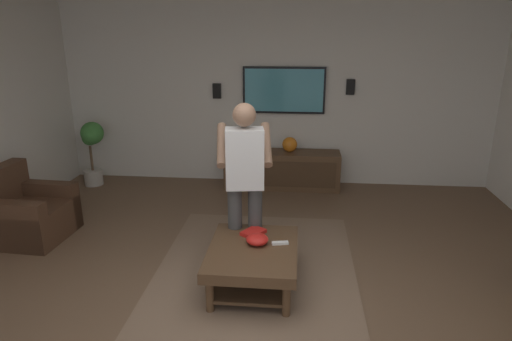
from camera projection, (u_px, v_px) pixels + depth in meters
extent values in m
plane|color=brown|center=(249.00, 321.00, 3.66)|extent=(8.57, 8.57, 0.00)
cube|color=silver|center=(276.00, 87.00, 6.66)|extent=(0.10, 6.59, 2.90)
cube|color=#7A604C|center=(255.00, 275.00, 4.35)|extent=(2.79, 1.94, 0.01)
cube|color=#472D1E|center=(31.00, 221.00, 5.08)|extent=(0.84, 0.84, 0.40)
cube|color=#472D1E|center=(11.00, 226.00, 4.76)|extent=(0.21, 0.81, 0.56)
cube|color=#472D1E|center=(47.00, 204.00, 5.36)|extent=(0.21, 0.81, 0.56)
cube|color=#513823|center=(253.00, 253.00, 4.05)|extent=(1.00, 0.80, 0.10)
cylinder|color=#513823|center=(289.00, 252.00, 4.48)|extent=(0.07, 0.07, 0.30)
cylinder|color=#513823|center=(226.00, 249.00, 4.54)|extent=(0.07, 0.07, 0.30)
cylinder|color=#513823|center=(286.00, 300.00, 3.69)|extent=(0.07, 0.07, 0.30)
cylinder|color=#513823|center=(210.00, 296.00, 3.75)|extent=(0.07, 0.07, 0.30)
cube|color=#452F1E|center=(253.00, 277.00, 4.13)|extent=(0.88, 0.68, 0.03)
cube|color=#513823|center=(282.00, 169.00, 6.69)|extent=(0.44, 1.70, 0.55)
cube|color=#412C1C|center=(281.00, 174.00, 6.48)|extent=(0.01, 1.56, 0.39)
cube|color=black|center=(284.00, 90.00, 6.57)|extent=(0.05, 1.21, 0.68)
cube|color=teal|center=(284.00, 90.00, 6.54)|extent=(0.01, 1.15, 0.62)
cylinder|color=#3F3F3F|center=(255.00, 226.00, 4.46)|extent=(0.14, 0.14, 0.82)
cylinder|color=#3F3F3F|center=(235.00, 226.00, 4.45)|extent=(0.14, 0.14, 0.82)
cube|color=white|center=(245.00, 159.00, 4.24)|extent=(0.27, 0.39, 0.58)
sphere|color=#997056|center=(244.00, 115.00, 4.12)|extent=(0.22, 0.22, 0.22)
cylinder|color=#997056|center=(266.00, 144.00, 4.40)|extent=(0.49, 0.16, 0.37)
cylinder|color=#997056|center=(222.00, 145.00, 4.38)|extent=(0.49, 0.16, 0.37)
cube|color=white|center=(244.00, 149.00, 4.61)|extent=(0.05, 0.06, 0.16)
cylinder|color=#B7B2A8|center=(94.00, 177.00, 6.84)|extent=(0.27, 0.27, 0.23)
cylinder|color=brown|center=(91.00, 158.00, 6.75)|extent=(0.04, 0.04, 0.38)
sphere|color=#3D7F38|center=(88.00, 133.00, 6.74)|extent=(0.20, 0.20, 0.20)
sphere|color=#3D7F38|center=(96.00, 133.00, 6.72)|extent=(0.19, 0.19, 0.19)
sphere|color=#3D7F38|center=(92.00, 133.00, 6.59)|extent=(0.33, 0.33, 0.33)
sphere|color=#3D7F38|center=(90.00, 138.00, 6.61)|extent=(0.23, 0.23, 0.23)
ellipsoid|color=red|center=(257.00, 239.00, 4.10)|extent=(0.20, 0.20, 0.09)
cube|color=white|center=(280.00, 243.00, 4.10)|extent=(0.08, 0.16, 0.02)
cube|color=red|center=(253.00, 232.00, 4.30)|extent=(0.27, 0.25, 0.04)
sphere|color=orange|center=(290.00, 144.00, 6.58)|extent=(0.22, 0.22, 0.22)
cube|color=black|center=(350.00, 87.00, 6.47)|extent=(0.06, 0.12, 0.22)
cube|color=black|center=(217.00, 91.00, 6.68)|extent=(0.06, 0.12, 0.22)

